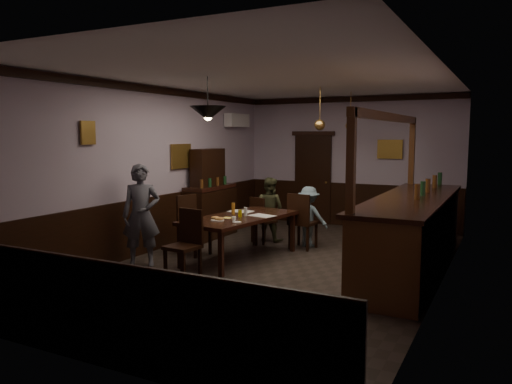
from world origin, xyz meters
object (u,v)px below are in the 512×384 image
Objects in this scene: chair_side at (192,222)px; person_seated_right at (309,217)px; person_standing at (141,215)px; coffee_cup at (234,219)px; chair_far_left at (261,218)px; sideboard at (210,202)px; pendant_brass_far at (350,126)px; dining_table at (240,220)px; bar_counter at (412,232)px; pendant_iron at (208,113)px; chair_far_right at (301,219)px; person_seated_left at (269,209)px; pendant_brass_mid at (320,125)px; chair_near at (186,240)px; soda_can at (240,213)px.

person_seated_right is at bearing -35.55° from chair_side.
coffee_cup is at bearing -12.92° from person_standing.
sideboard is (-1.20, 0.04, 0.24)m from chair_far_left.
dining_table is at bearing -109.93° from pendant_brass_far.
pendant_iron reaches higher than bar_counter.
person_seated_left reaches higher than chair_far_right.
chair_far_right reaches higher than coffee_cup.
pendant_iron reaches higher than chair_far_right.
dining_table is at bearing 66.83° from person_seated_right.
pendant_iron is (-0.75, -1.98, 1.87)m from chair_far_right.
chair_far_left is at bearing 112.23° from coffee_cup.
pendant_brass_mid is (1.11, 0.23, 1.80)m from chair_far_left.
sideboard is at bearing -149.43° from pendant_brass_far.
bar_counter reaches higher than person_seated_right.
coffee_cup is (-0.45, -1.73, 0.23)m from chair_far_right.
chair_side is at bearing 138.77° from pendant_iron.
bar_counter is at bearing -10.66° from sideboard.
chair_near is at bearing -137.26° from chair_side.
soda_can is 2.11m from sideboard.
person_seated_right is 1.73m from pendant_brass_mid.
sideboard is (-1.28, 2.67, 0.18)m from chair_near.
person_standing is at bearing 55.59° from chair_far_right.
chair_side is at bearing 42.86° from chair_far_right.
sideboard is at bearing -0.10° from chair_far_right.
bar_counter is 3.29m from pendant_brass_far.
chair_far_left is 0.92m from chair_far_right.
person_seated_right is at bearing -150.28° from pendant_brass_mid.
pendant_iron reaches higher than chair_side.
chair_near is 1.26m from soda_can.
pendant_brass_far is at bearing -129.13° from person_seated_left.
chair_far_right is 2.43m from pendant_brass_far.
pendant_brass_far reaches higher than person_standing.
pendant_brass_far reaches higher than person_seated_right.
chair_near is (-0.83, -2.49, -0.01)m from chair_far_right.
chair_far_left is 7.57× the size of soda_can.
bar_counter is 6.55× the size of pendant_iron.
coffee_cup is at bearing -101.92° from chair_side.
pendant_brass_far reaches higher than chair_far_right.
chair_far_right is 1.02× the size of chair_near.
coffee_cup is at bearing -156.06° from bar_counter.
chair_far_right is 0.91× the size of person_seated_right.
pendant_iron is at bearing 72.18° from person_seated_right.
chair_side reaches higher than chair_far_left.
person_seated_left is at bearing 97.19° from chair_near.
person_standing is 20.73× the size of coffee_cup.
chair_far_left is 1.12× the size of pendant_brass_mid.
pendant_iron reaches higher than chair_far_left.
person_standing is 1.51m from coffee_cup.
chair_far_right is 0.63× the size of person_standing.
coffee_cup is at bearing 106.64° from person_seated_left.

